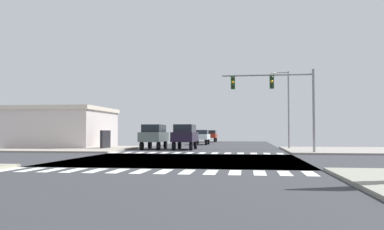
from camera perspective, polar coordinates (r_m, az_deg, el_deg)
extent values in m
cube|color=#323237|center=(24.30, -1.07, -6.41)|extent=(14.00, 90.00, 0.05)
cube|color=#323237|center=(24.30, -1.07, -6.41)|extent=(90.00, 12.00, 0.05)
cube|color=gray|center=(37.16, 22.31, -4.68)|extent=(12.00, 12.00, 0.14)
cube|color=gray|center=(39.69, -17.20, -4.60)|extent=(12.00, 12.00, 0.14)
cube|color=white|center=(19.75, -24.51, -7.06)|extent=(0.50, 2.00, 0.01)
cube|color=white|center=(19.24, -21.97, -7.23)|extent=(0.50, 2.00, 0.01)
cube|color=white|center=(18.77, -19.29, -7.40)|extent=(0.50, 2.00, 0.01)
cube|color=white|center=(18.34, -16.49, -7.55)|extent=(0.50, 2.00, 0.01)
cube|color=white|center=(17.95, -13.55, -7.70)|extent=(0.50, 2.00, 0.01)
cube|color=white|center=(17.62, -10.49, -7.83)|extent=(0.50, 2.00, 0.01)
cube|color=white|center=(17.33, -7.32, -7.94)|extent=(0.50, 2.00, 0.01)
cube|color=white|center=(17.10, -4.05, -8.03)|extent=(0.50, 2.00, 0.01)
cube|color=white|center=(16.92, -0.70, -8.09)|extent=(0.50, 2.00, 0.01)
cube|color=white|center=(16.80, 2.71, -8.13)|extent=(0.50, 2.00, 0.01)
cube|color=white|center=(16.74, 6.15, -8.14)|extent=(0.50, 2.00, 0.01)
cube|color=white|center=(16.74, 9.61, -8.12)|extent=(0.50, 2.00, 0.01)
cube|color=white|center=(16.81, 13.05, -8.07)|extent=(0.50, 2.00, 0.01)
cube|color=white|center=(16.92, 16.46, -8.00)|extent=(0.50, 2.00, 0.01)
cube|color=white|center=(33.01, -10.78, -5.25)|extent=(0.50, 2.00, 0.01)
cube|color=white|center=(32.70, -9.11, -5.29)|extent=(0.50, 2.00, 0.01)
cube|color=white|center=(32.43, -7.41, -5.32)|extent=(0.50, 2.00, 0.01)
cube|color=white|center=(32.18, -5.69, -5.36)|extent=(0.50, 2.00, 0.01)
cube|color=white|center=(31.96, -3.94, -5.38)|extent=(0.50, 2.00, 0.01)
cube|color=white|center=(31.78, -2.16, -5.40)|extent=(0.50, 2.00, 0.01)
cube|color=white|center=(31.62, -0.37, -5.42)|extent=(0.50, 2.00, 0.01)
cube|color=white|center=(31.49, 1.44, -5.43)|extent=(0.50, 2.00, 0.01)
cube|color=white|center=(31.40, 3.26, -5.44)|extent=(0.50, 2.00, 0.01)
cube|color=white|center=(31.33, 5.09, -5.44)|extent=(0.50, 2.00, 0.01)
cube|color=white|center=(31.30, 6.93, -5.43)|extent=(0.50, 2.00, 0.01)
cube|color=white|center=(31.30, 8.77, -5.42)|extent=(0.50, 2.00, 0.01)
cube|color=white|center=(31.33, 10.61, -5.41)|extent=(0.50, 2.00, 0.01)
cube|color=white|center=(31.40, 12.44, -5.39)|extent=(0.50, 2.00, 0.01)
cylinder|color=gray|center=(31.69, 16.95, 0.52)|extent=(0.20, 0.20, 6.45)
cylinder|color=gray|center=(31.59, 10.64, 5.61)|extent=(6.92, 0.14, 0.14)
cube|color=#1E5123|center=(31.54, 11.28, 4.62)|extent=(0.32, 0.40, 1.00)
sphere|color=black|center=(31.33, 11.30, 5.24)|extent=(0.22, 0.22, 0.22)
sphere|color=orange|center=(31.29, 11.31, 4.68)|extent=(0.22, 0.22, 0.22)
sphere|color=black|center=(31.26, 11.31, 4.11)|extent=(0.22, 0.22, 0.22)
cube|color=#1E5123|center=(31.49, 5.85, 4.60)|extent=(0.32, 0.40, 1.00)
sphere|color=black|center=(31.29, 5.83, 5.22)|extent=(0.22, 0.22, 0.22)
sphere|color=orange|center=(31.25, 5.83, 4.65)|extent=(0.22, 0.22, 0.22)
sphere|color=black|center=(31.22, 5.83, 4.09)|extent=(0.22, 0.22, 0.22)
cylinder|color=gray|center=(38.98, 13.60, 0.66)|extent=(0.16, 0.16, 7.40)
cylinder|color=gray|center=(39.26, 12.53, 5.91)|extent=(1.40, 0.10, 0.10)
ellipsoid|color=silver|center=(39.20, 11.50, 5.84)|extent=(0.60, 0.32, 0.20)
cube|color=beige|center=(45.66, -21.52, -1.94)|extent=(15.32, 9.14, 3.78)
cube|color=beige|center=(45.72, -21.48, 0.68)|extent=(15.62, 9.44, 0.40)
cube|color=black|center=(38.58, -12.22, -3.48)|extent=(0.24, 2.20, 1.80)
cylinder|color=black|center=(62.97, 3.24, -3.58)|extent=(0.26, 0.68, 0.68)
cylinder|color=black|center=(63.10, 1.94, -3.58)|extent=(0.26, 0.68, 0.68)
cylinder|color=black|center=(65.89, 3.45, -3.53)|extent=(0.26, 0.68, 0.68)
cylinder|color=black|center=(66.01, 2.20, -3.53)|extent=(0.26, 0.68, 0.68)
cube|color=#9E2613|center=(64.48, 2.71, -2.96)|extent=(1.80, 4.30, 0.66)
cube|color=black|center=(64.48, 2.70, -2.43)|extent=(1.55, 2.24, 0.54)
cylinder|color=black|center=(35.87, -0.14, -4.47)|extent=(0.26, 0.74, 0.74)
cylinder|color=black|center=(36.12, -2.61, -4.45)|extent=(0.26, 0.74, 0.74)
cylinder|color=black|center=(38.97, 0.50, -4.30)|extent=(0.26, 0.74, 0.74)
cylinder|color=black|center=(39.20, -1.78, -4.29)|extent=(0.26, 0.74, 0.74)
cube|color=black|center=(37.51, -1.00, -3.14)|extent=(1.96, 4.60, 0.88)
cube|color=black|center=(37.51, -0.99, -1.92)|extent=(1.69, 3.22, 0.72)
cylinder|color=black|center=(36.53, -4.79, -4.42)|extent=(0.26, 0.74, 0.74)
cylinder|color=black|center=(36.90, -7.18, -4.39)|extent=(0.26, 0.74, 0.74)
cylinder|color=black|center=(39.58, -3.80, -4.27)|extent=(0.26, 0.74, 0.74)
cylinder|color=black|center=(39.93, -6.01, -4.24)|extent=(0.26, 0.74, 0.74)
cube|color=#56625F|center=(38.21, -5.42, -3.12)|extent=(1.96, 4.60, 0.88)
cube|color=black|center=(38.20, -5.42, -1.92)|extent=(1.69, 3.22, 0.72)
cylinder|color=black|center=(49.87, 2.03, -3.91)|extent=(0.26, 0.68, 0.68)
cylinder|color=black|center=(50.04, 0.39, -3.90)|extent=(0.26, 0.68, 0.68)
cylinder|color=black|center=(52.78, 2.35, -3.82)|extent=(0.26, 0.68, 0.68)
cylinder|color=black|center=(52.94, 0.80, -3.82)|extent=(0.26, 0.68, 0.68)
cube|color=silver|center=(51.39, 1.40, -3.12)|extent=(1.80, 4.30, 0.66)
cube|color=black|center=(51.38, 1.40, -2.45)|extent=(1.55, 2.24, 0.54)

